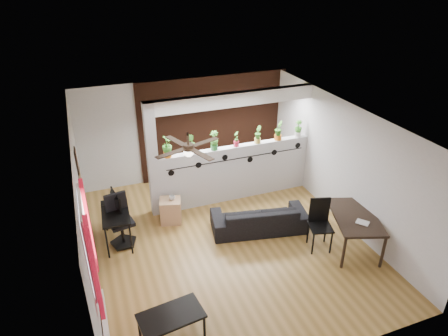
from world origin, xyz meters
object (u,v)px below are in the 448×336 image
at_px(office_chair, 120,223).
at_px(potted_plant_0, 167,146).
at_px(sofa, 259,218).
at_px(folding_chair, 320,219).
at_px(computer_desk, 116,215).
at_px(potted_plant_6, 298,128).
at_px(potted_plant_2, 214,140).
at_px(dining_table, 355,219).
at_px(potted_plant_1, 191,144).
at_px(coffee_table, 171,317).
at_px(cup, 172,198).
at_px(potted_plant_4, 258,134).
at_px(ceiling_fan, 188,149).
at_px(potted_plant_5, 278,130).
at_px(potted_plant_3, 236,138).
at_px(cube_shelf, 171,211).

bearing_deg(office_chair, potted_plant_0, 33.88).
relative_size(sofa, folding_chair, 1.80).
xyz_separation_m(sofa, computer_desk, (-2.83, 0.60, 0.38)).
height_order(potted_plant_6, folding_chair, potted_plant_6).
height_order(potted_plant_2, dining_table, potted_plant_2).
relative_size(potted_plant_1, potted_plant_6, 1.02).
relative_size(sofa, dining_table, 1.24).
height_order(potted_plant_6, dining_table, potted_plant_6).
bearing_deg(potted_plant_1, coffee_table, -111.80).
height_order(cup, computer_desk, computer_desk).
bearing_deg(potted_plant_4, coffee_table, -130.92).
height_order(potted_plant_0, sofa, potted_plant_0).
relative_size(office_chair, folding_chair, 1.02).
distance_m(ceiling_fan, cup, 2.20).
bearing_deg(potted_plant_4, potted_plant_2, -180.00).
bearing_deg(potted_plant_0, office_chair, -146.12).
bearing_deg(potted_plant_2, coffee_table, -119.06).
xyz_separation_m(potted_plant_0, potted_plant_2, (1.05, 0.00, -0.02)).
xyz_separation_m(ceiling_fan, potted_plant_6, (3.18, 1.80, -0.75)).
height_order(potted_plant_1, potted_plant_5, potted_plant_5).
relative_size(potted_plant_5, office_chair, 0.43).
relative_size(ceiling_fan, potted_plant_1, 2.88).
relative_size(potted_plant_3, potted_plant_5, 0.78).
distance_m(potted_plant_2, sofa, 1.95).
bearing_deg(computer_desk, cup, 15.06).
relative_size(potted_plant_1, computer_desk, 0.40).
bearing_deg(cube_shelf, potted_plant_0, 90.89).
bearing_deg(potted_plant_2, potted_plant_4, 0.00).
bearing_deg(folding_chair, coffee_table, -160.90).
relative_size(cup, computer_desk, 0.12).
height_order(cube_shelf, coffee_table, cube_shelf).
relative_size(cube_shelf, cup, 4.39).
bearing_deg(potted_plant_1, computer_desk, -157.21).
distance_m(cube_shelf, computer_desk, 1.27).
xyz_separation_m(potted_plant_4, cup, (-2.17, -0.43, -0.98)).
height_order(ceiling_fan, potted_plant_1, ceiling_fan).
xyz_separation_m(potted_plant_1, computer_desk, (-1.80, -0.76, -0.92)).
xyz_separation_m(cube_shelf, office_chair, (-1.10, -0.38, 0.20)).
xyz_separation_m(potted_plant_6, cube_shelf, (-3.27, -0.43, -1.30)).
bearing_deg(potted_plant_1, cube_shelf, -145.96).
height_order(cup, folding_chair, folding_chair).
bearing_deg(potted_plant_0, potted_plant_2, 0.00).
bearing_deg(cube_shelf, folding_chair, -20.70).
height_order(ceiling_fan, potted_plant_2, ceiling_fan).
relative_size(potted_plant_1, potted_plant_2, 0.96).
xyz_separation_m(cup, dining_table, (3.09, -2.10, 0.06)).
height_order(ceiling_fan, potted_plant_4, ceiling_fan).
relative_size(sofa, cup, 15.28).
height_order(potted_plant_5, dining_table, potted_plant_5).
bearing_deg(sofa, potted_plant_3, -79.64).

